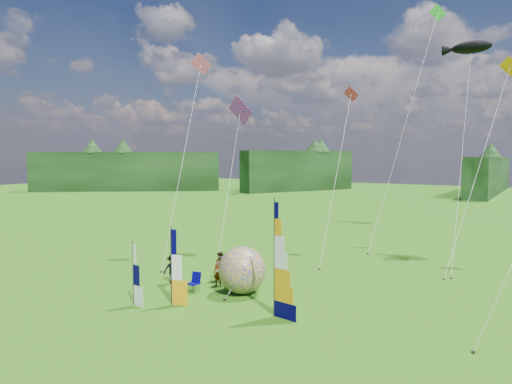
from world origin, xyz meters
The scene contains 17 objects.
ground centered at (0.00, 0.00, 0.00)m, with size 220.00×220.00×0.00m, color #508019.
treeline_ring centered at (0.00, 0.00, 4.00)m, with size 210.00×210.00×8.00m, color #2B5C27, non-canonical shape.
feather_banner_main centered at (0.47, 3.24, 2.58)m, with size 1.39×0.10×5.17m, color #03003C, non-canonical shape.
side_banner_left centered at (-4.50, 1.88, 1.85)m, with size 1.03×0.10×3.70m, color orange, non-canonical shape.
side_banner_far centered at (-6.00, 0.84, 1.50)m, with size 0.90×0.10×3.01m, color white, non-canonical shape.
bol_inflatable centered at (-2.72, 5.29, 1.24)m, with size 2.49×2.49×2.49m, color navy.
spectator_a centered at (-4.58, 5.68, 0.76)m, with size 0.55×0.36×1.51m, color #66594C.
spectator_b centered at (-5.11, 6.54, 0.84)m, with size 0.82×0.40×1.68m, color #66594C.
spectator_c centered at (-7.06, 4.63, 0.83)m, with size 1.07×0.40×1.66m, color #66594C.
spectator_d centered at (-3.71, 6.32, 0.91)m, with size 1.06×0.43×1.81m, color #66594C.
camp_chair centered at (-5.00, 4.06, 0.52)m, with size 0.61×0.61×1.05m, color #030055, non-canonical shape.
kite_whale centered at (5.47, 19.96, 8.67)m, with size 4.25×14.48×17.34m, color black, non-canonical shape.
kite_rainbow_delta centered at (-8.58, 12.17, 6.36)m, with size 6.35×10.14×12.71m, color #FC2F1D, non-canonical shape.
small_kite_red centered at (-2.14, 16.25, 6.58)m, with size 3.47×10.49×13.16m, color #CD2B41, non-canonical shape.
small_kite_orange centered at (6.78, 18.36, 7.33)m, with size 4.63×11.35×14.66m, color orange, non-canonical shape.
small_kite_pink centered at (-10.66, 9.61, 7.78)m, with size 5.27×9.72×15.56m, color #CD4766, non-canonical shape.
small_kite_green centered at (0.61, 23.59, 10.46)m, with size 4.53×12.92×20.92m, color green, non-canonical shape.
Camera 1 is at (10.75, -13.98, 7.13)m, focal length 32.00 mm.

